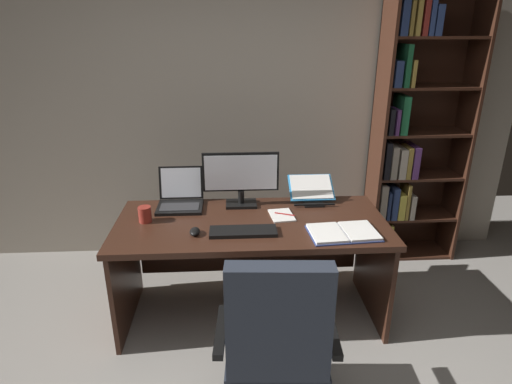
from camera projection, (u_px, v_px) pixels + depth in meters
wall_back at (249, 99)px, 3.62m from camera, size 4.61×0.12×2.75m
desk at (251, 241)px, 3.00m from camera, size 1.80×0.81×0.74m
bookshelf at (411, 132)px, 3.55m from camera, size 0.76×0.34×2.25m
office_chair at (277, 356)px, 2.12m from camera, size 0.63×0.60×1.01m
monitor at (241, 179)px, 3.04m from camera, size 0.54×0.16×0.39m
laptop at (180, 199)px, 3.07m from camera, size 0.32×0.31×0.26m
keyboard at (243, 231)px, 2.68m from camera, size 0.42×0.15×0.02m
computer_mouse at (195, 232)px, 2.66m from camera, size 0.06×0.10×0.04m
reading_stand_with_book at (311, 190)px, 3.17m from camera, size 0.33×0.28×0.16m
open_binder at (343, 233)px, 2.67m from camera, size 0.44×0.31×0.02m
notepad at (282, 215)px, 2.93m from camera, size 0.17×0.23×0.01m
pen at (285, 214)px, 2.92m from camera, size 0.13×0.06×0.01m
coffee_mug at (145, 214)px, 2.83m from camera, size 0.09×0.09×0.11m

